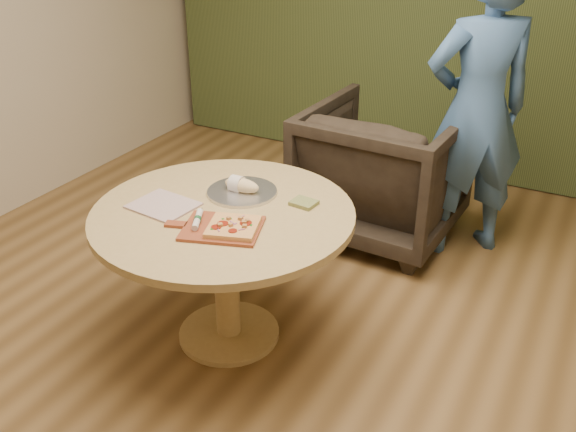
% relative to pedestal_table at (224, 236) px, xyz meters
% --- Properties ---
extents(room_shell, '(5.04, 6.04, 2.84)m').
position_rel_pedestal_table_xyz_m(room_shell, '(0.29, -0.19, 0.79)').
color(room_shell, brown).
rests_on(room_shell, ground).
extents(pedestal_table, '(1.28, 1.28, 0.75)m').
position_rel_pedestal_table_xyz_m(pedestal_table, '(0.00, 0.00, 0.00)').
color(pedestal_table, tan).
rests_on(pedestal_table, ground).
extents(pizza_paddle, '(0.47, 0.38, 0.01)m').
position_rel_pedestal_table_xyz_m(pizza_paddle, '(0.09, -0.16, 0.15)').
color(pizza_paddle, brown).
rests_on(pizza_paddle, pedestal_table).
extents(flatbread_pizza, '(0.28, 0.28, 0.04)m').
position_rel_pedestal_table_xyz_m(flatbread_pizza, '(0.16, -0.15, 0.17)').
color(flatbread_pizza, '#DDA156').
rests_on(flatbread_pizza, pizza_paddle).
extents(cutlery_roll, '(0.11, 0.19, 0.03)m').
position_rel_pedestal_table_xyz_m(cutlery_roll, '(-0.02, -0.18, 0.17)').
color(cutlery_roll, beige).
rests_on(cutlery_roll, pizza_paddle).
extents(newspaper, '(0.33, 0.28, 0.01)m').
position_rel_pedestal_table_xyz_m(newspaper, '(-0.28, -0.10, 0.15)').
color(newspaper, silver).
rests_on(newspaper, pedestal_table).
extents(serving_tray, '(0.36, 0.36, 0.02)m').
position_rel_pedestal_table_xyz_m(serving_tray, '(-0.02, 0.21, 0.15)').
color(serving_tray, silver).
rests_on(serving_tray, pedestal_table).
extents(bread_roll, '(0.19, 0.09, 0.09)m').
position_rel_pedestal_table_xyz_m(bread_roll, '(-0.03, 0.21, 0.18)').
color(bread_roll, '#E2C789').
rests_on(bread_roll, serving_tray).
extents(green_packet, '(0.13, 0.11, 0.02)m').
position_rel_pedestal_table_xyz_m(green_packet, '(0.32, 0.24, 0.15)').
color(green_packet, '#565E2A').
rests_on(green_packet, pedestal_table).
extents(armchair, '(1.00, 0.95, 0.99)m').
position_rel_pedestal_table_xyz_m(armchair, '(0.30, 1.46, -0.12)').
color(armchair, black).
rests_on(armchair, ground).
extents(person_standing, '(0.81, 0.77, 1.86)m').
position_rel_pedestal_table_xyz_m(person_standing, '(0.83, 1.52, 0.32)').
color(person_standing, '#3A6090').
rests_on(person_standing, ground).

